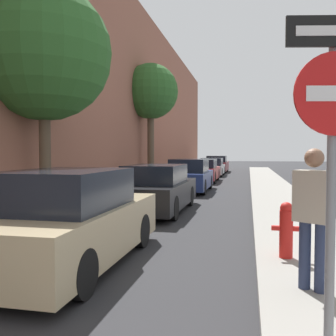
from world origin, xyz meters
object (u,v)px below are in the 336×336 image
(parked_car_red, at_px, (203,171))
(pedestrian, at_px, (313,211))
(parked_car_navy, at_px, (190,176))
(parked_car_maroon, at_px, (217,164))
(parked_car_black, at_px, (157,189))
(parked_car_silver, at_px, (212,167))
(street_tree_near, at_px, (44,53))
(street_tree_far, at_px, (151,92))
(traffic_sign_post, at_px, (334,140))
(parked_car_champagne, at_px, (70,221))
(fire_hydrant, at_px, (286,229))
(bicycle, at_px, (310,198))

(parked_car_red, height_order, pedestrian, pedestrian)
(parked_car_navy, xyz_separation_m, pedestrian, (3.31, -11.78, 0.38))
(parked_car_navy, height_order, parked_car_maroon, parked_car_navy)
(parked_car_black, bearing_deg, parked_car_silver, 90.11)
(parked_car_maroon, bearing_deg, pedestrian, -83.04)
(parked_car_black, distance_m, parked_car_maroon, 22.45)
(parked_car_silver, bearing_deg, street_tree_near, -97.15)
(street_tree_far, height_order, traffic_sign_post, street_tree_far)
(parked_car_navy, xyz_separation_m, parked_car_silver, (-0.11, 11.50, -0.06))
(parked_car_champagne, height_order, pedestrian, pedestrian)
(fire_hydrant, relative_size, pedestrian, 0.52)
(street_tree_far, xyz_separation_m, bicycle, (6.77, -8.08, -4.44))
(street_tree_near, bearing_deg, traffic_sign_post, -45.13)
(parked_car_navy, relative_size, parked_car_maroon, 0.93)
(traffic_sign_post, xyz_separation_m, pedestrian, (0.15, 1.72, -0.78))
(parked_car_navy, xyz_separation_m, street_tree_near, (-2.53, -7.79, 3.57))
(parked_car_black, height_order, traffic_sign_post, traffic_sign_post)
(fire_hydrant, bearing_deg, traffic_sign_post, -89.66)
(street_tree_far, bearing_deg, street_tree_near, -90.10)
(street_tree_far, bearing_deg, parked_car_black, -73.86)
(parked_car_navy, bearing_deg, parked_car_maroon, 90.55)
(street_tree_far, bearing_deg, pedestrian, -68.01)
(parked_car_champagne, xyz_separation_m, parked_car_silver, (0.03, 22.63, -0.06))
(parked_car_champagne, height_order, bicycle, parked_car_champagne)
(parked_car_champagne, height_order, parked_car_maroon, parked_car_champagne)
(parked_car_navy, height_order, bicycle, parked_car_navy)
(fire_hydrant, bearing_deg, parked_car_red, 101.40)
(parked_car_champagne, bearing_deg, parked_car_navy, 89.30)
(parked_car_black, xyz_separation_m, parked_car_red, (-0.04, 11.49, -0.01))
(parked_car_navy, distance_m, traffic_sign_post, 13.92)
(fire_hydrant, bearing_deg, pedestrian, -82.84)
(street_tree_near, distance_m, fire_hydrant, 7.26)
(parked_car_champagne, height_order, traffic_sign_post, traffic_sign_post)
(parked_car_red, xyz_separation_m, fire_hydrant, (3.25, -16.13, -0.08))
(street_tree_far, relative_size, bicycle, 3.67)
(parked_car_maroon, relative_size, traffic_sign_post, 1.73)
(street_tree_far, bearing_deg, bicycle, -50.02)
(street_tree_near, xyz_separation_m, street_tree_far, (0.02, 10.43, 0.66))
(street_tree_near, height_order, bicycle, street_tree_near)
(parked_car_silver, bearing_deg, traffic_sign_post, -82.55)
(street_tree_far, distance_m, traffic_sign_post, 17.39)
(parked_car_red, relative_size, traffic_sign_post, 1.67)
(parked_car_black, bearing_deg, parked_car_navy, 89.26)
(parked_car_navy, distance_m, street_tree_near, 8.94)
(parked_car_red, distance_m, parked_car_silver, 5.79)
(parked_car_champagne, distance_m, parked_car_red, 16.84)
(parked_car_maroon, relative_size, fire_hydrant, 5.19)
(pedestrian, relative_size, bicycle, 0.98)
(parked_car_black, relative_size, pedestrian, 2.60)
(bicycle, bearing_deg, parked_car_maroon, 109.78)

